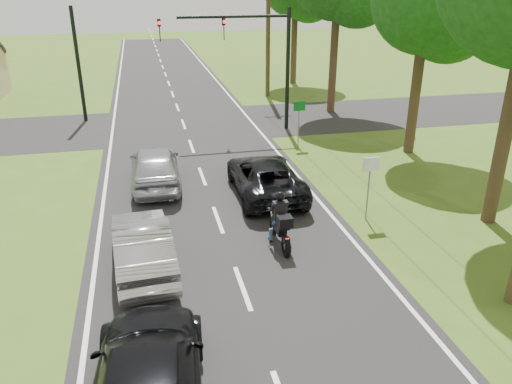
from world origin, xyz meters
TOP-DOWN VIEW (x-y plane):
  - ground at (0.00, 0.00)m, footprint 140.00×140.00m
  - road at (0.00, 10.00)m, footprint 8.00×100.00m
  - cross_road at (0.00, 16.00)m, footprint 60.00×7.00m
  - motorcycle_rider at (1.51, 1.91)m, footprint 0.56×1.97m
  - dark_suv at (2.01, 5.74)m, footprint 2.29×4.86m
  - silver_sedan at (-2.38, 1.53)m, footprint 1.73×4.28m
  - silver_suv at (-1.80, 7.50)m, footprint 1.87×4.49m
  - dark_car_behind at (-2.40, -3.54)m, footprint 2.42×5.10m
  - traffic_signal at (3.34, 14.00)m, footprint 6.38×0.44m
  - signal_pole_far at (-5.20, 18.00)m, footprint 0.20×0.20m
  - utility_pole_far at (6.20, 22.00)m, footprint 1.60×0.28m
  - sign_white at (4.70, 2.98)m, footprint 0.55×0.07m
  - sign_green at (4.90, 10.98)m, footprint 0.55×0.07m
  - tree_row_c at (9.75, 8.80)m, footprint 4.80×4.65m

SIDE VIEW (x-z plane):
  - ground at x=0.00m, z-range 0.00..0.00m
  - cross_road at x=0.00m, z-range 0.00..0.01m
  - road at x=0.00m, z-range 0.00..0.01m
  - motorcycle_rider at x=1.51m, z-range -0.18..1.52m
  - dark_suv at x=2.01m, z-range 0.01..1.35m
  - silver_sedan at x=-2.38m, z-range 0.01..1.39m
  - dark_car_behind at x=-2.40m, z-range 0.01..1.45m
  - silver_suv at x=-1.80m, z-range 0.01..1.53m
  - sign_white at x=4.70m, z-range 0.54..2.66m
  - sign_green at x=4.90m, z-range 0.54..2.66m
  - signal_pole_far at x=-5.20m, z-range 0.00..6.00m
  - traffic_signal at x=3.34m, z-range 1.14..7.14m
  - utility_pole_far at x=6.20m, z-range 0.08..10.08m
  - tree_row_c at x=9.75m, z-range 1.85..10.61m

